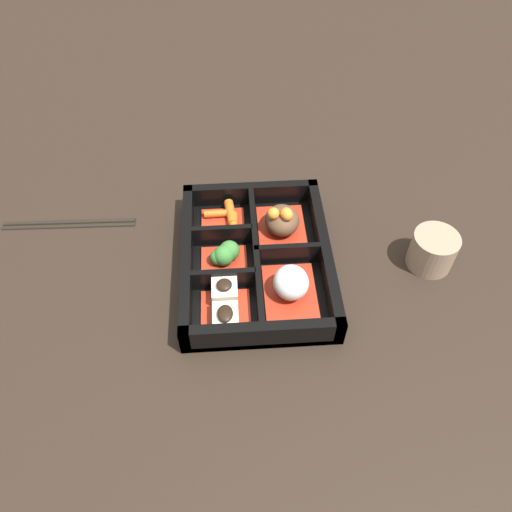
# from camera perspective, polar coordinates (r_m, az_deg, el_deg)

# --- Properties ---
(ground_plane) EXTENTS (3.00, 3.00, 0.00)m
(ground_plane) POSITION_cam_1_polar(r_m,az_deg,el_deg) (0.72, 0.00, -1.27)
(ground_plane) COLOR black
(bento_base) EXTENTS (0.27, 0.21, 0.01)m
(bento_base) POSITION_cam_1_polar(r_m,az_deg,el_deg) (0.72, 0.00, -1.02)
(bento_base) COLOR black
(bento_base) RESTS_ON ground_plane
(bento_rim) EXTENTS (0.27, 0.21, 0.04)m
(bento_rim) POSITION_cam_1_polar(r_m,az_deg,el_deg) (0.70, -0.18, -0.16)
(bento_rim) COLOR black
(bento_rim) RESTS_ON ground_plane
(bowl_stew) EXTENTS (0.10, 0.07, 0.05)m
(bowl_stew) POSITION_cam_1_polar(r_m,az_deg,el_deg) (0.74, 2.99, 3.93)
(bowl_stew) COLOR #B22D19
(bowl_stew) RESTS_ON bento_base
(bowl_rice) EXTENTS (0.10, 0.07, 0.05)m
(bowl_rice) POSITION_cam_1_polar(r_m,az_deg,el_deg) (0.66, 4.00, -3.37)
(bowl_rice) COLOR #B22D19
(bowl_rice) RESTS_ON bento_base
(bowl_carrots) EXTENTS (0.07, 0.06, 0.02)m
(bowl_carrots) POSITION_cam_1_polar(r_m,az_deg,el_deg) (0.76, -3.45, 4.19)
(bowl_carrots) COLOR #B22D19
(bowl_carrots) RESTS_ON bento_base
(bowl_greens) EXTENTS (0.06, 0.06, 0.03)m
(bowl_greens) POSITION_cam_1_polar(r_m,az_deg,el_deg) (0.70, -3.59, 0.02)
(bowl_greens) COLOR #B22D19
(bowl_greens) RESTS_ON bento_base
(bowl_tofu) EXTENTS (0.08, 0.06, 0.04)m
(bowl_tofu) POSITION_cam_1_polar(r_m,az_deg,el_deg) (0.65, -3.53, -5.75)
(bowl_tofu) COLOR #B22D19
(bowl_tofu) RESTS_ON bento_base
(tea_cup) EXTENTS (0.06, 0.06, 0.06)m
(tea_cup) POSITION_cam_1_polar(r_m,az_deg,el_deg) (0.75, 19.56, 0.68)
(tea_cup) COLOR gray
(tea_cup) RESTS_ON ground_plane
(chopsticks) EXTENTS (0.02, 0.21, 0.01)m
(chopsticks) POSITION_cam_1_polar(r_m,az_deg,el_deg) (0.83, -20.62, 3.55)
(chopsticks) COLOR black
(chopsticks) RESTS_ON ground_plane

